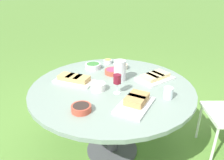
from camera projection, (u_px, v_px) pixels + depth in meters
The scene contains 14 objects.
ground_plane at pixel (112, 149), 2.33m from camera, with size 40.00×40.00×0.00m, color #5B8C38.
dining_table at pixel (112, 95), 2.05m from camera, with size 1.49×1.49×0.76m.
water_pitcher at pixel (120, 71), 2.08m from camera, with size 0.12×0.12×0.20m.
wine_glass at pixel (117, 80), 1.83m from camera, with size 0.07×0.07×0.17m.
platter_bread_main at pixel (74, 79), 2.07m from camera, with size 0.40×0.38×0.07m.
platter_charcuterie at pixel (155, 77), 2.12m from camera, with size 0.40×0.33×0.06m.
platter_sandwich_side at pixel (136, 102), 1.69m from camera, with size 0.40×0.40×0.07m.
bowl_fries at pixel (108, 61), 2.54m from camera, with size 0.10×0.10×0.04m.
bowl_salad at pixel (93, 66), 2.38m from camera, with size 0.17×0.17×0.06m.
bowl_olives at pixel (81, 108), 1.61m from camera, with size 0.15×0.15×0.05m.
bowl_dip_red at pixel (113, 71), 2.25m from camera, with size 0.17×0.17×0.05m.
bowl_dip_cream at pixel (98, 86), 1.92m from camera, with size 0.13×0.13×0.07m.
bowl_roasted_veg at pixel (122, 66), 2.38m from camera, with size 0.13×0.13×0.05m.
cup_water_near at pixel (168, 93), 1.78m from camera, with size 0.08×0.08×0.10m.
Camera 1 is at (0.54, 1.71, 1.65)m, focal length 35.00 mm.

